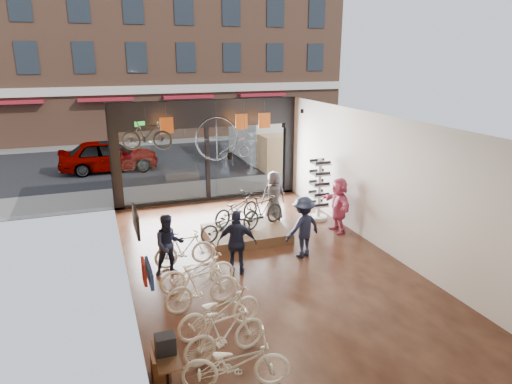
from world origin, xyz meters
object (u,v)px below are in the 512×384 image
display_platform (246,234)px  street_car (109,155)px  floor_bike_1 (225,334)px  penny_farthing (226,139)px  customer_1 (169,245)px  floor_bike_0 (236,363)px  sunglasses_rack (319,190)px  display_bike_right (236,209)px  floor_bike_5 (184,249)px  display_bike_mid (263,211)px  display_bike_left (226,226)px  customer_5 (338,205)px  box_truck (268,138)px  floor_bike_2 (219,311)px  customer_3 (303,227)px  floor_bike_3 (201,287)px  customer_2 (237,243)px  customer_4 (274,196)px  floor_bike_4 (198,271)px  hung_bike (147,135)px

display_platform → street_car: bearing=108.6°
floor_bike_1 → penny_farthing: size_ratio=0.86×
customer_1 → floor_bike_0: bearing=-87.8°
floor_bike_0 → sunglasses_rack: size_ratio=0.88×
street_car → display_bike_right: size_ratio=2.56×
display_platform → customer_1: 3.06m
floor_bike_0 → display_platform: (2.24, 6.08, -0.33)m
floor_bike_5 → display_bike_mid: display_bike_mid is taller
display_bike_left → customer_5: 3.69m
box_truck → customer_5: size_ratio=3.72×
floor_bike_2 → customer_5: (4.96, 4.02, 0.39)m
street_car → customer_3: customer_3 is taller
floor_bike_1 → floor_bike_3: (-0.00, 1.84, 0.01)m
sunglasses_rack → display_bike_left: bearing=-146.0°
display_bike_mid → customer_2: 2.66m
floor_bike_0 → customer_5: (5.14, 5.66, 0.39)m
customer_1 → customer_5: customer_5 is taller
customer_4 → floor_bike_4: bearing=54.2°
street_car → display_bike_mid: (4.01, -10.14, 0.02)m
floor_bike_2 → floor_bike_3: size_ratio=1.08×
floor_bike_1 → street_car: bearing=-7.3°
display_bike_mid → floor_bike_5: bearing=91.7°
sunglasses_rack → floor_bike_4: bearing=-131.8°
customer_3 → customer_2: bearing=-4.8°
box_truck → customer_4: (-2.88, -7.93, -0.44)m
floor_bike_1 → display_bike_right: bearing=-31.5°
customer_4 → floor_bike_5: bearing=41.6°
floor_bike_4 → customer_4: customer_4 is taller
street_car → customer_2: bearing=-168.6°
floor_bike_2 → penny_farthing: size_ratio=0.95×
floor_bike_5 → customer_1: 0.64m
street_car → display_platform: 10.79m
box_truck → floor_bike_2: box_truck is taller
display_bike_right → customer_1: (-2.45, -2.16, 0.03)m
display_platform → hung_bike: bearing=135.8°
display_bike_right → display_bike_left: bearing=124.1°
box_truck → floor_bike_1: box_truck is taller
floor_bike_0 → customer_1: bearing=16.6°
display_platform → hung_bike: (-2.47, 2.41, 2.78)m
customer_5 → display_platform: bearing=-96.1°
street_car → penny_farthing: penny_farthing is taller
customer_2 → customer_4: size_ratio=1.02×
floor_bike_2 → penny_farthing: (2.37, 7.53, 2.02)m
floor_bike_1 → sunglasses_rack: size_ratio=0.80×
floor_bike_4 → customer_2: size_ratio=1.06×
display_platform → hung_bike: 4.43m
sunglasses_rack → display_bike_mid: bearing=-148.2°
display_bike_right → customer_2: customer_2 is taller
box_truck → customer_3: (-3.22, -10.93, -0.42)m
box_truck → display_bike_right: 9.67m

